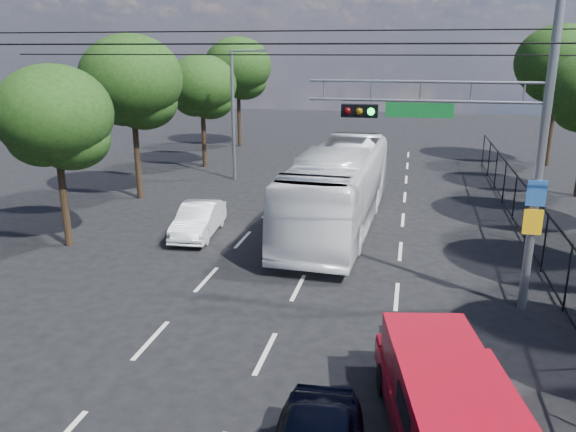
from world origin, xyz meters
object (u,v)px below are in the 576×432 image
(red_pickup, at_px, (442,397))
(white_van, at_px, (198,220))
(signal_mast, at_px, (496,122))
(white_bus, at_px, (338,188))

(red_pickup, height_order, white_van, red_pickup)
(signal_mast, xyz_separation_m, white_bus, (-4.92, 6.40, -3.58))
(red_pickup, bearing_deg, signal_mast, 78.38)
(signal_mast, xyz_separation_m, white_van, (-10.14, 4.17, -4.61))
(red_pickup, height_order, white_bus, white_bus)
(signal_mast, height_order, red_pickup, signal_mast)
(white_bus, relative_size, white_van, 3.08)
(signal_mast, relative_size, white_van, 2.46)
(red_pickup, xyz_separation_m, white_van, (-8.82, 10.57, -0.34))
(white_bus, distance_m, white_van, 5.76)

